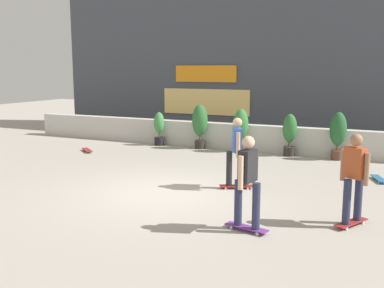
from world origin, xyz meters
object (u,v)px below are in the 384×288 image
at_px(potted_plant_1, 200,123).
at_px(potted_plant_3, 290,132).
at_px(skateboard_near_camera, 87,150).
at_px(potted_plant_0, 159,127).
at_px(skater_foreground, 354,175).
at_px(skater_mid_plaza, 248,179).
at_px(potted_plant_2, 241,127).
at_px(skater_far_right, 237,150).
at_px(potted_plant_4, 338,132).
at_px(skateboard_aside, 379,179).

height_order(potted_plant_1, potted_plant_3, potted_plant_1).
bearing_deg(skateboard_near_camera, potted_plant_0, 53.72).
xyz_separation_m(potted_plant_1, skater_foreground, (5.73, -6.10, 0.02)).
distance_m(potted_plant_0, skater_mid_plaza, 9.17).
height_order(potted_plant_2, skater_far_right, skater_far_right).
bearing_deg(skater_mid_plaza, skateboard_near_camera, 146.03).
bearing_deg(skater_mid_plaza, skater_foreground, 32.52).
bearing_deg(skateboard_near_camera, skater_mid_plaza, -33.97).
xyz_separation_m(potted_plant_3, skater_far_right, (-0.21, -4.56, 0.16)).
relative_size(skater_mid_plaza, skater_foreground, 1.00).
bearing_deg(potted_plant_4, skateboard_near_camera, -164.56).
relative_size(potted_plant_3, skater_far_right, 0.81).
bearing_deg(potted_plant_4, skater_foreground, -80.39).
bearing_deg(potted_plant_3, potted_plant_1, 180.00).
height_order(skater_far_right, skater_mid_plaza, same).
bearing_deg(potted_plant_0, skater_mid_plaza, -51.27).
xyz_separation_m(skater_mid_plaza, skateboard_near_camera, (-7.35, 4.95, -0.88)).
bearing_deg(skater_far_right, skateboard_near_camera, 159.31).
relative_size(skater_foreground, skateboard_near_camera, 2.26).
height_order(skater_mid_plaza, skateboard_aside, skater_mid_plaza).
distance_m(potted_plant_0, potted_plant_3, 4.85).
bearing_deg(skater_far_right, skater_mid_plaza, -67.02).
bearing_deg(potted_plant_1, skater_foreground, -46.79).
bearing_deg(potted_plant_2, potted_plant_1, 180.00).
bearing_deg(potted_plant_2, skater_mid_plaza, -70.34).
bearing_deg(potted_plant_2, skater_foreground, -55.43).
height_order(potted_plant_0, potted_plant_2, potted_plant_2).
distance_m(skater_far_right, skater_mid_plaza, 2.82).
distance_m(potted_plant_3, skateboard_aside, 3.74).
height_order(skater_mid_plaza, skater_foreground, same).
height_order(skateboard_near_camera, skateboard_aside, same).
distance_m(potted_plant_4, skater_foreground, 6.19).
relative_size(potted_plant_1, skater_mid_plaza, 0.93).
xyz_separation_m(skater_far_right, skateboard_aside, (3.05, 2.23, -0.88)).
height_order(skater_far_right, skateboard_near_camera, skater_far_right).
relative_size(potted_plant_0, skater_mid_plaza, 0.73).
bearing_deg(skateboard_near_camera, potted_plant_1, 33.96).
bearing_deg(potted_plant_1, skateboard_aside, -21.12).
relative_size(potted_plant_2, skater_far_right, 0.87).
relative_size(potted_plant_2, potted_plant_4, 0.99).
bearing_deg(skater_mid_plaza, potted_plant_4, 85.09).
bearing_deg(potted_plant_0, skater_far_right, -44.52).
xyz_separation_m(potted_plant_2, skater_far_right, (1.46, -4.56, 0.09)).
xyz_separation_m(potted_plant_1, potted_plant_2, (1.53, -0.00, -0.06)).
bearing_deg(skateboard_aside, skateboard_near_camera, 179.20).
bearing_deg(potted_plant_2, potted_plant_0, 180.00).
xyz_separation_m(skater_mid_plaza, skater_foreground, (1.65, 1.05, 0.00)).
distance_m(skater_far_right, skater_foreground, 3.15).
xyz_separation_m(skater_foreground, skateboard_aside, (0.30, 3.77, -0.88)).
distance_m(potted_plant_2, potted_plant_4, 3.17).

